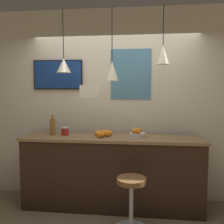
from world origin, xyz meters
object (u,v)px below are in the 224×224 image
(spread_jar, at_px, (65,131))
(bar_stool, at_px, (131,198))
(mounted_tv, at_px, (58,75))
(fruit_bowl, at_px, (137,134))
(juice_bottle, at_px, (53,127))

(spread_jar, bearing_deg, bar_stool, -32.04)
(bar_stool, distance_m, mounted_tv, 2.13)
(fruit_bowl, height_order, juice_bottle, juice_bottle)
(juice_bottle, distance_m, spread_jar, 0.19)
(fruit_bowl, relative_size, mounted_tv, 0.30)
(juice_bottle, bearing_deg, fruit_bowl, -0.55)
(mounted_tv, bearing_deg, juice_bottle, -87.21)
(bar_stool, bearing_deg, mounted_tv, 141.96)
(juice_bottle, bearing_deg, mounted_tv, 92.79)
(mounted_tv, bearing_deg, spread_jar, -57.52)
(juice_bottle, relative_size, mounted_tv, 0.38)
(juice_bottle, height_order, mounted_tv, mounted_tv)
(bar_stool, xyz_separation_m, spread_jar, (-0.99, 0.62, 0.67))
(mounted_tv, bearing_deg, fruit_bowl, -14.53)
(spread_jar, bearing_deg, fruit_bowl, -0.64)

